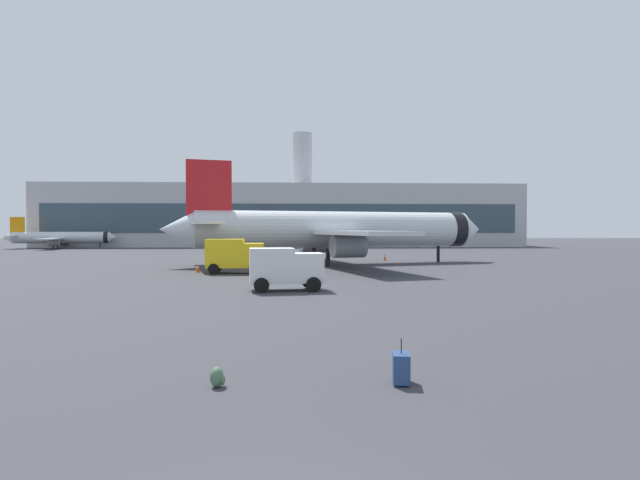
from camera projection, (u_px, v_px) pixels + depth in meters
The scene contains 11 objects.
airplane_at_gate at pixel (336, 230), 54.96m from camera, with size 35.30×32.15×10.50m.
airplane_taxiing at pixel (61, 238), 99.45m from camera, with size 20.46×18.54×6.02m.
service_truck at pixel (234, 254), 43.91m from camera, with size 4.87×2.67×2.90m.
cargo_van at pixel (285, 267), 31.54m from camera, with size 4.59×2.74×2.60m.
safety_cone_near at pixel (385, 257), 61.53m from camera, with size 0.44×0.44×0.84m.
safety_cone_mid at pixel (197, 268), 44.91m from camera, with size 0.44×0.44×0.73m.
safety_cone_far at pixel (268, 270), 42.26m from camera, with size 0.44×0.44×0.84m.
safety_cone_outer at pixel (274, 272), 41.45m from camera, with size 0.44×0.44×0.60m.
rolling_suitcase at pixel (401, 368), 12.58m from camera, with size 0.49×0.69×1.10m.
traveller_backpack at pixel (217, 377), 12.32m from camera, with size 0.36×0.40×0.48m.
terminal_building at pixel (284, 216), 116.15m from camera, with size 101.18×22.29×25.14m.
Camera 1 is at (0.23, -5.81, 3.76)m, focal length 29.16 mm.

